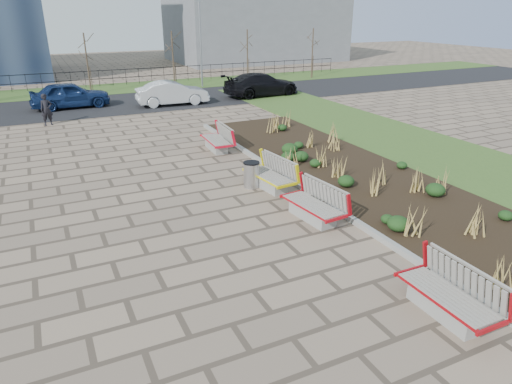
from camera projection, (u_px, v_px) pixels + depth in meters
name	position (u px, v px, depth m)	size (l,w,h in m)	color
ground	(253.00, 291.00, 9.65)	(120.00, 120.00, 0.00)	#826E59
planting_bed	(351.00, 174.00, 16.31)	(4.50, 18.00, 0.10)	black
planting_curb	(295.00, 183.00, 15.37)	(0.16, 18.00, 0.15)	gray
grass_verge_near	(448.00, 157.00, 18.23)	(5.00, 38.00, 0.04)	#33511E
grass_verge_far	(89.00, 90.00, 33.06)	(80.00, 5.00, 0.04)	#33511E
road	(101.00, 105.00, 28.04)	(80.00, 7.00, 0.02)	black
bench_a	(447.00, 293.00, 8.71)	(0.90, 2.10, 1.00)	#A70B12
bench_b	(312.00, 203.00, 12.73)	(0.90, 2.10, 1.00)	#B60C16
bench_c	(269.00, 174.00, 14.97)	(0.90, 2.10, 1.00)	yellow
bench_d	(216.00, 138.00, 19.03)	(0.90, 2.10, 1.00)	red
litter_bin	(251.00, 175.00, 15.09)	(0.52, 0.52, 0.85)	#B2B2B7
pedestrian	(46.00, 110.00, 23.02)	(0.58, 0.38, 1.59)	black
car_blue	(70.00, 95.00, 27.01)	(1.80, 4.48, 1.52)	#11234D
car_silver	(172.00, 93.00, 27.87)	(1.51, 4.33, 1.43)	#B4B8BC
car_black	(261.00, 84.00, 30.72)	(2.13, 5.24, 1.52)	black
tree_c	(87.00, 64.00, 31.05)	(1.40, 1.40, 4.00)	#4C3D2D
tree_d	(173.00, 60.00, 33.45)	(1.40, 1.40, 4.00)	#4C3D2D
tree_e	(247.00, 56.00, 35.85)	(1.40, 1.40, 4.00)	#4C3D2D
tree_f	(312.00, 53.00, 38.25)	(1.40, 1.40, 4.00)	#4C3D2D
lamp_east	(201.00, 45.00, 33.46)	(0.24, 0.60, 6.00)	gray
railing_fence	(85.00, 79.00, 34.08)	(44.00, 0.10, 1.20)	black
building_grey	(255.00, 13.00, 50.91)	(18.00, 12.00, 10.00)	slate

